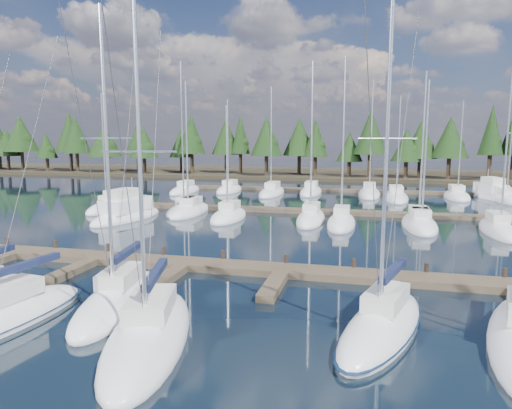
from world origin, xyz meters
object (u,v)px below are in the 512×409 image
(motor_yacht_left, at_px, (127,214))
(front_sailboat_4, at_px, (382,325))
(motor_yacht_right, at_px, (490,194))
(front_sailboat_1, at_px, (1,319))
(main_dock, at_px, (281,274))
(front_sailboat_3, at_px, (149,335))
(front_sailboat_2, at_px, (118,300))

(motor_yacht_left, bearing_deg, front_sailboat_4, -42.05)
(motor_yacht_right, bearing_deg, front_sailboat_1, -121.65)
(motor_yacht_right, bearing_deg, front_sailboat_4, -107.83)
(main_dock, bearing_deg, front_sailboat_1, -137.57)
(front_sailboat_1, relative_size, front_sailboat_3, 1.00)
(front_sailboat_2, height_order, motor_yacht_left, front_sailboat_2)
(main_dock, bearing_deg, motor_yacht_right, 63.21)
(front_sailboat_1, height_order, front_sailboat_2, front_sailboat_2)
(front_sailboat_3, distance_m, motor_yacht_left, 28.25)
(main_dock, relative_size, front_sailboat_2, 3.09)
(front_sailboat_3, xyz_separation_m, motor_yacht_right, (23.90, 49.84, 0.22))
(main_dock, height_order, motor_yacht_left, motor_yacht_left)
(main_dock, distance_m, front_sailboat_4, 8.32)
(front_sailboat_1, distance_m, motor_yacht_left, 25.44)
(front_sailboat_1, xyz_separation_m, motor_yacht_left, (-7.75, 24.23, 0.25))
(front_sailboat_3, bearing_deg, motor_yacht_left, 121.13)
(main_dock, relative_size, motor_yacht_right, 4.63)
(main_dock, height_order, front_sailboat_1, front_sailboat_1)
(motor_yacht_left, bearing_deg, front_sailboat_3, -58.87)
(motor_yacht_right, bearing_deg, front_sailboat_2, -120.10)
(front_sailboat_4, distance_m, motor_yacht_right, 49.17)
(front_sailboat_4, height_order, motor_yacht_right, front_sailboat_4)
(front_sailboat_3, bearing_deg, front_sailboat_2, 135.53)
(front_sailboat_2, bearing_deg, motor_yacht_left, 118.47)
(main_dock, relative_size, front_sailboat_4, 3.09)
(front_sailboat_1, distance_m, front_sailboat_2, 4.85)
(main_dock, xyz_separation_m, front_sailboat_1, (-10.32, -9.43, 0.08))
(motor_yacht_right, bearing_deg, motor_yacht_left, -146.32)
(front_sailboat_2, xyz_separation_m, motor_yacht_right, (27.08, 46.72, 0.20))
(front_sailboat_2, height_order, motor_yacht_right, front_sailboat_2)
(front_sailboat_1, relative_size, motor_yacht_right, 1.41)
(front_sailboat_2, bearing_deg, motor_yacht_right, 59.90)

